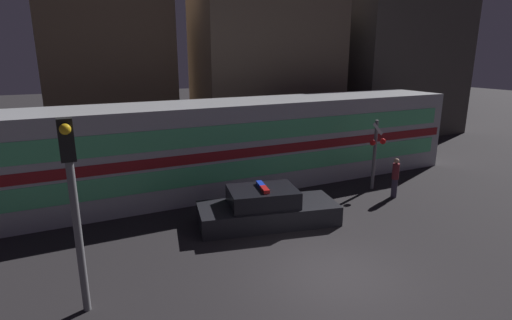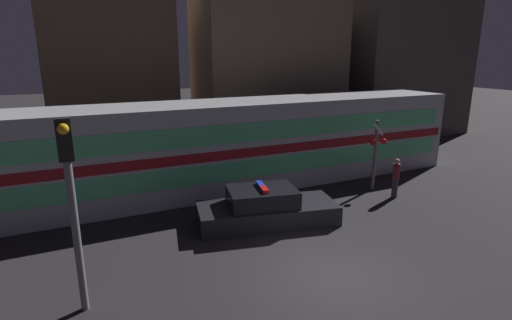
{
  "view_description": "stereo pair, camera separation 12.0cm",
  "coord_description": "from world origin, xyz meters",
  "px_view_note": "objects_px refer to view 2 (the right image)",
  "views": [
    {
      "loc": [
        -6.03,
        -7.55,
        5.72
      ],
      "look_at": [
        0.61,
        6.02,
        1.7
      ],
      "focal_mm": 28.0,
      "sensor_mm": 36.0,
      "label": 1
    },
    {
      "loc": [
        -5.92,
        -7.6,
        5.72
      ],
      "look_at": [
        0.61,
        6.02,
        1.7
      ],
      "focal_mm": 28.0,
      "sensor_mm": 36.0,
      "label": 2
    }
  ],
  "objects_px": {
    "police_car": "(266,209)",
    "crossing_signal_near": "(376,150)",
    "train": "(247,143)",
    "pedestrian": "(396,178)",
    "traffic_light_corner": "(71,192)"
  },
  "relations": [
    {
      "from": "traffic_light_corner",
      "to": "crossing_signal_near",
      "type": "bearing_deg",
      "value": 17.43
    },
    {
      "from": "police_car",
      "to": "traffic_light_corner",
      "type": "relative_size",
      "value": 1.14
    },
    {
      "from": "police_car",
      "to": "crossing_signal_near",
      "type": "height_order",
      "value": "crossing_signal_near"
    },
    {
      "from": "train",
      "to": "pedestrian",
      "type": "bearing_deg",
      "value": -41.87
    },
    {
      "from": "police_car",
      "to": "pedestrian",
      "type": "xyz_separation_m",
      "value": [
        5.92,
        -0.0,
        0.33
      ]
    },
    {
      "from": "police_car",
      "to": "crossing_signal_near",
      "type": "distance_m",
      "value": 6.09
    },
    {
      "from": "police_car",
      "to": "pedestrian",
      "type": "distance_m",
      "value": 5.93
    },
    {
      "from": "train",
      "to": "police_car",
      "type": "bearing_deg",
      "value": -105.98
    },
    {
      "from": "traffic_light_corner",
      "to": "pedestrian",
      "type": "bearing_deg",
      "value": 12.1
    },
    {
      "from": "pedestrian",
      "to": "traffic_light_corner",
      "type": "height_order",
      "value": "traffic_light_corner"
    },
    {
      "from": "police_car",
      "to": "crossing_signal_near",
      "type": "bearing_deg",
      "value": 23.29
    },
    {
      "from": "train",
      "to": "pedestrian",
      "type": "distance_m",
      "value": 6.41
    },
    {
      "from": "train",
      "to": "crossing_signal_near",
      "type": "distance_m",
      "value": 5.56
    },
    {
      "from": "train",
      "to": "police_car",
      "type": "distance_m",
      "value": 4.6
    },
    {
      "from": "train",
      "to": "crossing_signal_near",
      "type": "relative_size",
      "value": 6.77
    }
  ]
}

